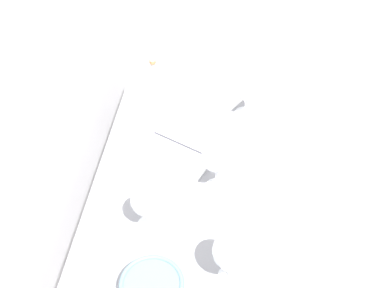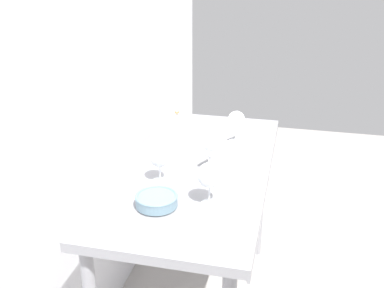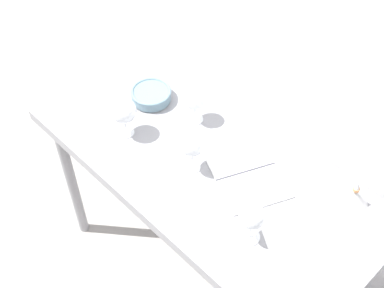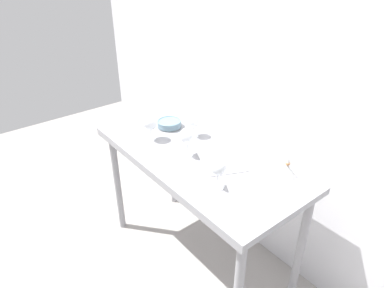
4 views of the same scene
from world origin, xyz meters
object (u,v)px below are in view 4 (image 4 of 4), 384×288
at_px(wine_glass_near_right, 218,168).
at_px(wine_glass_far_left, 193,121).
at_px(decanter_funnel, 287,170).
at_px(tasting_bowl, 169,123).
at_px(wine_glass_near_left, 150,123).
at_px(open_notebook, 220,159).
at_px(tasting_sheet_upper, 247,187).
at_px(wine_glass_near_center, 188,136).

bearing_deg(wine_glass_near_right, wine_glass_far_left, 153.92).
bearing_deg(decanter_funnel, wine_glass_near_right, -114.04).
bearing_deg(tasting_bowl, decanter_funnel, 9.99).
bearing_deg(wine_glass_far_left, wine_glass_near_right, -26.08).
bearing_deg(tasting_bowl, wine_glass_near_right, -15.75).
relative_size(wine_glass_near_left, open_notebook, 0.45).
xyz_separation_m(tasting_sheet_upper, decanter_funnel, (0.06, 0.24, 0.04)).
xyz_separation_m(wine_glass_near_right, decanter_funnel, (0.16, 0.36, -0.08)).
distance_m(wine_glass_near_right, wine_glass_far_left, 0.57).
distance_m(wine_glass_near_left, open_notebook, 0.51).
xyz_separation_m(wine_glass_near_center, wine_glass_near_right, (0.35, -0.07, -0.01)).
bearing_deg(wine_glass_far_left, tasting_sheet_upper, -12.27).
bearing_deg(tasting_bowl, wine_glass_far_left, 13.23).
distance_m(wine_glass_far_left, tasting_sheet_upper, 0.64).
distance_m(wine_glass_far_left, tasting_bowl, 0.23).
height_order(wine_glass_near_right, tasting_sheet_upper, wine_glass_near_right).
bearing_deg(wine_glass_far_left, tasting_bowl, -166.77).
height_order(open_notebook, decanter_funnel, decanter_funnel).
height_order(wine_glass_near_center, decanter_funnel, wine_glass_near_center).
bearing_deg(decanter_funnel, tasting_bowl, -170.01).
xyz_separation_m(wine_glass_near_right, open_notebook, (-0.19, 0.19, -0.11)).
relative_size(wine_glass_near_right, wine_glass_far_left, 1.05).
bearing_deg(wine_glass_near_left, tasting_sheet_upper, 8.22).
xyz_separation_m(wine_glass_near_center, decanter_funnel, (0.51, 0.29, -0.09)).
bearing_deg(tasting_sheet_upper, tasting_bowl, -153.90).
height_order(wine_glass_near_center, wine_glass_far_left, wine_glass_near_center).
relative_size(open_notebook, decanter_funnel, 3.12).
xyz_separation_m(wine_glass_near_left, tasting_bowl, (-0.07, 0.19, -0.09)).
distance_m(wine_glass_near_left, wine_glass_far_left, 0.28).
xyz_separation_m(wine_glass_near_right, tasting_bowl, (-0.72, 0.20, -0.09)).
bearing_deg(decanter_funnel, tasting_sheet_upper, -103.73).
distance_m(wine_glass_near_center, wine_glass_near_right, 0.35).
distance_m(wine_glass_far_left, open_notebook, 0.35).
bearing_deg(wine_glass_near_center, wine_glass_near_right, -11.79).
distance_m(wine_glass_near_right, decanter_funnel, 0.40).
bearing_deg(tasting_sheet_upper, wine_glass_far_left, -160.24).
bearing_deg(wine_glass_far_left, open_notebook, -10.11).
xyz_separation_m(wine_glass_near_center, tasting_bowl, (-0.37, 0.13, -0.10)).
bearing_deg(wine_glass_near_left, wine_glass_near_right, -0.83).
xyz_separation_m(wine_glass_near_center, wine_glass_near_left, (-0.30, -0.06, -0.01)).
bearing_deg(decanter_funnel, wine_glass_far_left, -171.02).
relative_size(wine_glass_far_left, tasting_sheet_upper, 0.75).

